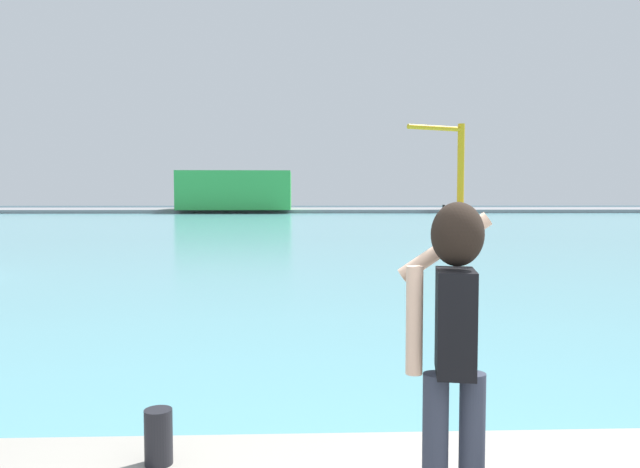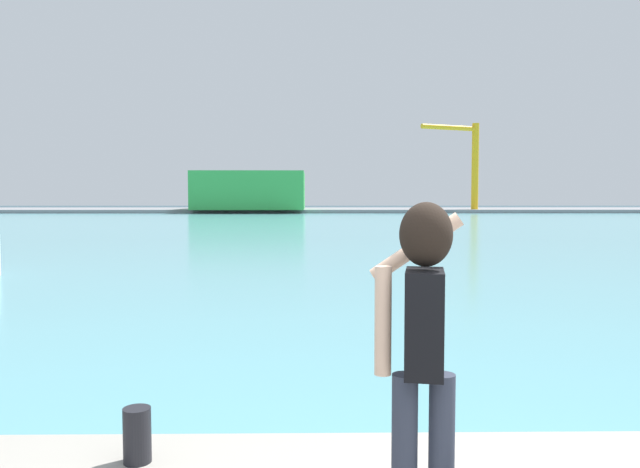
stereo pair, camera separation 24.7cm
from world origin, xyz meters
TOP-DOWN VIEW (x-y plane):
  - ground_plane at (0.00, 50.00)m, footprint 220.00×220.00m
  - harbor_water at (0.00, 52.00)m, footprint 140.00×100.00m
  - far_shore_dock at (0.00, 92.00)m, footprint 140.00×20.00m
  - person_photographer at (-0.56, 0.74)m, footprint 0.53×0.56m
  - harbor_bollard at (-2.32, 1.52)m, footprint 0.18×0.18m
  - warehouse_left at (-10.01, 86.71)m, footprint 15.68×13.79m
  - port_crane at (21.42, 84.31)m, footprint 9.00×4.15m

SIDE VIEW (x-z plane):
  - ground_plane at x=0.00m, z-range 0.00..0.00m
  - harbor_water at x=0.00m, z-range 0.00..0.02m
  - far_shore_dock at x=0.00m, z-range 0.00..0.51m
  - harbor_bollard at x=-2.32m, z-range 0.50..0.86m
  - person_photographer at x=-0.56m, z-range 0.69..2.43m
  - warehouse_left at x=-10.01m, z-range 0.51..5.91m
  - port_crane at x=21.42m, z-range 1.92..14.29m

